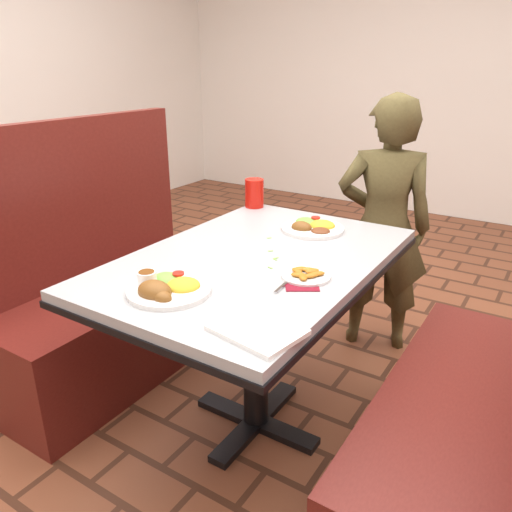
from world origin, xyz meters
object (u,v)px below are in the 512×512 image
at_px(near_dinner_plate, 167,284).
at_px(plantain_plate, 306,275).
at_px(dining_table, 256,280).
at_px(far_dinner_plate, 313,225).
at_px(booth_bench_left, 113,306).
at_px(red_tumbler, 254,193).
at_px(booth_bench_right, 473,432).
at_px(diner_person, 383,227).

height_order(near_dinner_plate, plantain_plate, near_dinner_plate).
distance_m(dining_table, far_dinner_plate, 0.40).
relative_size(booth_bench_left, red_tumbler, 8.96).
xyz_separation_m(far_dinner_plate, red_tumbler, (-0.40, 0.17, 0.04)).
distance_m(dining_table, booth_bench_left, 0.86).
xyz_separation_m(booth_bench_right, far_dinner_plate, (-0.76, 0.38, 0.44)).
xyz_separation_m(near_dinner_plate, plantain_plate, (0.30, 0.33, -0.02)).
bearing_deg(red_tumbler, booth_bench_right, -25.17).
relative_size(dining_table, plantain_plate, 7.62).
bearing_deg(diner_person, booth_bench_left, 22.68).
xyz_separation_m(diner_person, red_tumbler, (-0.52, -0.36, 0.18)).
relative_size(booth_bench_left, plantain_plate, 7.54).
height_order(dining_table, near_dinner_plate, near_dinner_plate).
bearing_deg(plantain_plate, booth_bench_left, 175.90).
height_order(dining_table, far_dinner_plate, far_dinner_plate).
distance_m(dining_table, red_tumbler, 0.67).
relative_size(booth_bench_right, far_dinner_plate, 4.65).
bearing_deg(near_dinner_plate, far_dinner_plate, 82.15).
xyz_separation_m(diner_person, near_dinner_plate, (-0.23, -1.30, 0.14)).
relative_size(diner_person, far_dinner_plate, 4.94).
bearing_deg(booth_bench_right, dining_table, 180.00).
relative_size(dining_table, booth_bench_right, 1.01).
height_order(dining_table, red_tumbler, red_tumbler).
xyz_separation_m(diner_person, far_dinner_plate, (-0.13, -0.53, 0.14)).
distance_m(diner_person, plantain_plate, 0.99).
distance_m(plantain_plate, red_tumbler, 0.86).
relative_size(dining_table, booth_bench_left, 1.01).
bearing_deg(far_dinner_plate, red_tumbler, 157.23).
xyz_separation_m(booth_bench_right, near_dinner_plate, (-0.86, -0.40, 0.45)).
relative_size(booth_bench_right, plantain_plate, 7.54).
bearing_deg(plantain_plate, far_dinner_plate, 113.70).
bearing_deg(diner_person, plantain_plate, 73.76).
relative_size(booth_bench_left, booth_bench_right, 1.00).
bearing_deg(booth_bench_left, diner_person, 43.05).
relative_size(diner_person, red_tumbler, 9.53).
height_order(booth_bench_right, near_dinner_plate, booth_bench_right).
distance_m(dining_table, plantain_plate, 0.27).
bearing_deg(far_dinner_plate, booth_bench_left, -155.94).
relative_size(booth_bench_right, red_tumbler, 8.96).
xyz_separation_m(booth_bench_left, red_tumbler, (0.44, 0.54, 0.49)).
relative_size(near_dinner_plate, far_dinner_plate, 0.99).
xyz_separation_m(dining_table, near_dinner_plate, (-0.06, -0.40, 0.12)).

